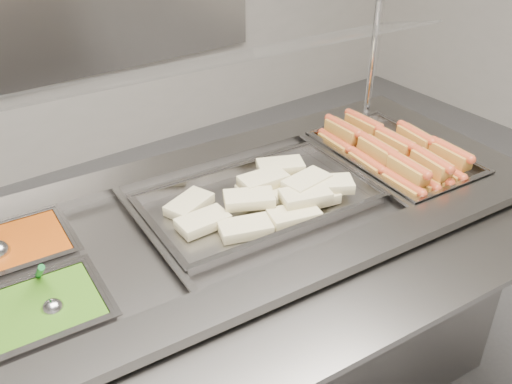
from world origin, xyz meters
TOP-DOWN VIEW (x-y plane):
  - steam_counter at (0.02, 0.33)m, footprint 1.94×0.97m
  - tray_rail at (-0.02, -0.18)m, footprint 1.81×0.50m
  - sneeze_guard at (0.03, 0.55)m, footprint 1.67×0.42m
  - pan_hotdogs at (0.64, 0.28)m, footprint 0.38×0.57m
  - pan_wraps at (0.07, 0.33)m, footprint 0.71×0.45m
  - pan_beans at (-0.62, 0.52)m, footprint 0.32×0.26m
  - pan_peas at (-0.64, 0.24)m, footprint 0.32×0.26m
  - hotdogs_in_buns at (0.61, 0.28)m, footprint 0.29×0.53m
  - tortilla_wraps at (0.12, 0.30)m, footprint 0.57×0.36m
  - serving_spoon at (-0.61, 0.23)m, footprint 0.06×0.17m

SIDE VIEW (x-z plane):
  - steam_counter at x=0.02m, z-range 0.00..0.90m
  - tray_rail at x=-0.02m, z-range 0.82..0.87m
  - pan_hotdogs at x=0.64m, z-range 0.81..0.91m
  - pan_beans at x=-0.62m, z-range 0.81..0.91m
  - pan_peas at x=-0.64m, z-range 0.81..0.91m
  - pan_wraps at x=0.07m, z-range 0.84..0.91m
  - tortilla_wraps at x=0.12m, z-range 0.87..0.94m
  - hotdogs_in_buns at x=0.61m, z-range 0.85..0.96m
  - serving_spoon at x=-0.61m, z-range 0.83..0.98m
  - sneeze_guard at x=0.03m, z-range 1.04..1.48m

